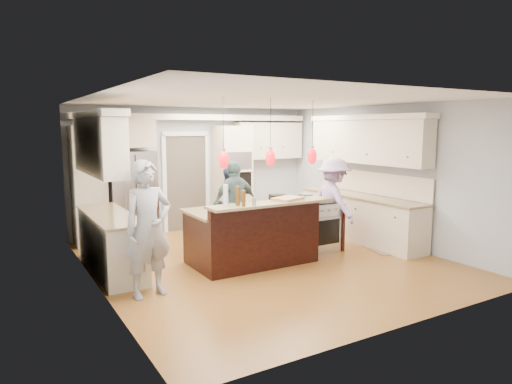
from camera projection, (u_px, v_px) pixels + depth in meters
ground_plane at (266, 261)px, 7.80m from camera, size 6.00×6.00×0.00m
room_shell at (267, 155)px, 7.54m from camera, size 5.54×6.04×2.72m
refrigerator at (132, 196)px, 9.14m from camera, size 0.90×0.70×1.80m
oven_column at (233, 177)px, 10.29m from camera, size 0.72×0.69×2.30m
back_upper_cabinets at (167, 156)px, 9.54m from camera, size 5.30×0.61×2.54m
right_counter_run at (362, 188)px, 9.13m from camera, size 0.64×3.10×2.51m
left_cabinets at (106, 206)px, 7.10m from camera, size 0.64×2.30×2.51m
kitchen_island at (252, 234)px, 7.67m from camera, size 2.10×1.46×1.12m
island_range at (315, 226)px, 8.44m from camera, size 0.82×0.71×0.92m
pendant_lights at (270, 158)px, 6.98m from camera, size 1.75×0.15×1.03m
person_bar_end at (148, 229)px, 6.07m from camera, size 0.74×0.55×1.85m
person_far_left at (229, 205)px, 9.01m from camera, size 0.89×0.80×1.50m
person_far_right at (235, 203)px, 8.77m from camera, size 0.99×0.49×1.64m
person_range_side at (333, 203)px, 8.63m from camera, size 0.73×1.15×1.70m
floor_rug at (384, 247)px, 8.67m from camera, size 0.93×1.18×0.01m
water_bottle at (226, 196)px, 6.63m from camera, size 0.09×0.09×0.32m
beer_bottle_a at (238, 195)px, 6.85m from camera, size 0.08×0.08×0.27m
beer_bottle_b at (244, 198)px, 6.65m from camera, size 0.08×0.08×0.24m
beer_bottle_c at (238, 198)px, 6.71m from camera, size 0.06×0.06×0.22m
drink_can at (254, 201)px, 6.78m from camera, size 0.07×0.07×0.12m
cutting_board at (288, 198)px, 7.30m from camera, size 0.55×0.47×0.04m
pot_large at (306, 198)px, 8.32m from camera, size 0.26×0.26×0.15m
pot_small at (322, 200)px, 8.28m from camera, size 0.18×0.18×0.09m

